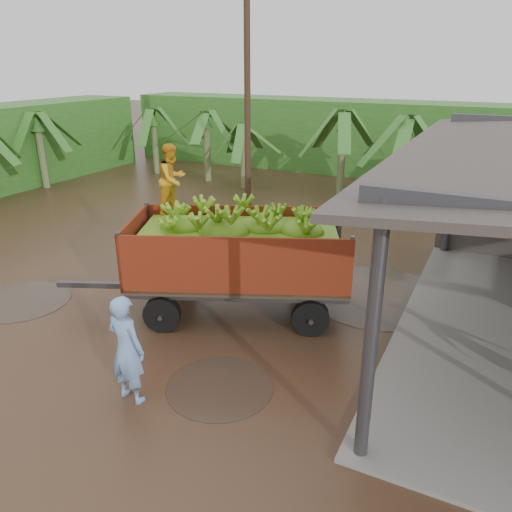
# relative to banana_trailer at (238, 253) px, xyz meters

# --- Properties ---
(ground) EXTENTS (100.00, 100.00, 0.00)m
(ground) POSITION_rel_banana_trailer_xyz_m (-1.48, 0.42, -1.46)
(ground) COLOR black
(ground) RESTS_ON ground
(hedge_north) EXTENTS (22.00, 3.00, 3.60)m
(hedge_north) POSITION_rel_banana_trailer_xyz_m (-3.48, 16.42, 0.34)
(hedge_north) COLOR #2D661E
(hedge_north) RESTS_ON ground
(banana_trailer) EXTENTS (6.64, 4.05, 3.82)m
(banana_trailer) POSITION_rel_banana_trailer_xyz_m (0.00, 0.00, 0.00)
(banana_trailer) COLOR #A42F17
(banana_trailer) RESTS_ON ground
(man_blue) EXTENTS (0.76, 0.54, 1.98)m
(man_blue) POSITION_rel_banana_trailer_xyz_m (-0.12, -3.70, -0.47)
(man_blue) COLOR #79A2DE
(man_blue) RESTS_ON ground
(utility_pole) EXTENTS (1.20, 0.24, 8.39)m
(utility_pole) POSITION_rel_banana_trailer_xyz_m (-3.99, 8.22, 2.79)
(utility_pole) COLOR #47301E
(utility_pole) RESTS_ON ground
(banana_plants) EXTENTS (24.57, 19.55, 4.18)m
(banana_plants) POSITION_rel_banana_trailer_xyz_m (-7.15, 6.56, 0.27)
(banana_plants) COLOR #2D661E
(banana_plants) RESTS_ON ground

